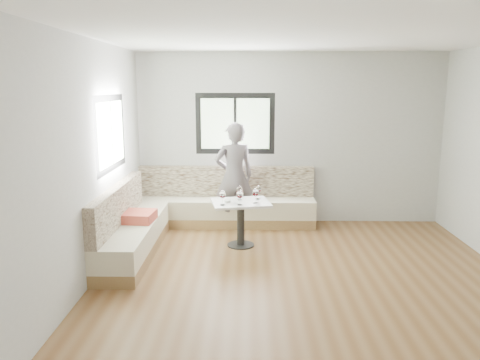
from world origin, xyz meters
TOP-DOWN VIEW (x-y plane):
  - room at (-0.08, 0.08)m, footprint 5.01×5.01m
  - banquette at (-1.59, 1.63)m, footprint 2.90×2.80m
  - table at (-0.79, 1.22)m, footprint 0.90×0.76m
  - person at (-0.91, 2.07)m, footprint 0.71×0.55m
  - olive_ramekin at (-0.97, 1.17)m, footprint 0.09×0.09m
  - wine_glass_a at (-1.03, 1.02)m, footprint 0.09×0.09m
  - wine_glass_b at (-0.80, 1.02)m, footprint 0.09×0.09m
  - wine_glass_c at (-0.58, 1.14)m, footprint 0.09×0.09m
  - wine_glass_d at (-0.81, 1.31)m, footprint 0.09×0.09m
  - wine_glass_e at (-0.54, 1.38)m, footprint 0.09×0.09m

SIDE VIEW (x-z plane):
  - banquette at x=-1.59m, z-range -0.14..0.81m
  - table at x=-0.79m, z-range 0.16..0.82m
  - olive_ramekin at x=-0.97m, z-range 0.65..0.69m
  - wine_glass_a at x=-1.03m, z-range 0.69..0.90m
  - wine_glass_b at x=-0.80m, z-range 0.69..0.90m
  - wine_glass_c at x=-0.58m, z-range 0.69..0.90m
  - wine_glass_d at x=-0.81m, z-range 0.69..0.90m
  - wine_glass_e at x=-0.54m, z-range 0.69..0.90m
  - person at x=-0.91m, z-range 0.00..1.71m
  - room at x=-0.08m, z-range 0.01..2.82m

